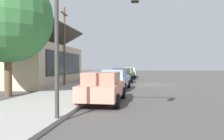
# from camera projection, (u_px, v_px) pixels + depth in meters

# --- Properties ---
(ground_plane) EXTENTS (120.00, 120.00, 0.00)m
(ground_plane) POSITION_uv_depth(u_px,v_px,m) (149.00, 85.00, 22.35)
(ground_plane) COLOR #4C4947
(sidewalk_curb) EXTENTS (60.00, 4.20, 0.16)m
(sidewalk_curb) POSITION_uv_depth(u_px,v_px,m) (94.00, 83.00, 23.08)
(sidewalk_curb) COLOR #A3A099
(sidewalk_curb) RESTS_ON ground
(car_coral) EXTENTS (4.76, 2.05, 1.59)m
(car_coral) POSITION_uv_depth(u_px,v_px,m) (103.00, 87.00, 11.52)
(car_coral) COLOR #EA8C75
(car_coral) RESTS_ON ground
(car_skyblue) EXTENTS (4.60, 2.17, 1.59)m
(car_skyblue) POSITION_uv_depth(u_px,v_px,m) (115.00, 80.00, 17.55)
(car_skyblue) COLOR #8CB7E0
(car_skyblue) RESTS_ON ground
(car_charcoal) EXTENTS (4.43, 2.10, 1.59)m
(car_charcoal) POSITION_uv_depth(u_px,v_px,m) (122.00, 76.00, 23.96)
(car_charcoal) COLOR #2D3035
(car_charcoal) RESTS_ON ground
(car_olive) EXTENTS (4.39, 2.11, 1.59)m
(car_olive) POSITION_uv_depth(u_px,v_px,m) (127.00, 74.00, 30.00)
(car_olive) COLOR olive
(car_olive) RESTS_ON ground
(car_seafoam) EXTENTS (4.97, 2.26, 1.59)m
(car_seafoam) POSITION_uv_depth(u_px,v_px,m) (129.00, 72.00, 35.89)
(car_seafoam) COLOR #9ED1BC
(car_seafoam) RESTS_ON ground
(storefront_building) EXTENTS (12.30, 7.80, 5.97)m
(storefront_building) POSITION_uv_depth(u_px,v_px,m) (30.00, 64.00, 22.69)
(storefront_building) COLOR #CCB293
(storefront_building) RESTS_ON ground
(shade_tree) EXTENTS (5.53, 5.53, 7.61)m
(shade_tree) POSITION_uv_depth(u_px,v_px,m) (8.00, 18.00, 13.75)
(shade_tree) COLOR brown
(shade_tree) RESTS_ON ground
(traffic_light_main) EXTENTS (0.37, 2.79, 5.20)m
(traffic_light_main) POSITION_uv_depth(u_px,v_px,m) (88.00, 18.00, 7.32)
(traffic_light_main) COLOR #383833
(traffic_light_main) RESTS_ON ground
(utility_pole_wooden) EXTENTS (1.80, 0.24, 7.50)m
(utility_pole_wooden) POSITION_uv_depth(u_px,v_px,m) (64.00, 45.00, 21.64)
(utility_pole_wooden) COLOR brown
(utility_pole_wooden) RESTS_ON ground
(fire_hydrant_red) EXTENTS (0.22, 0.22, 0.71)m
(fire_hydrant_red) POSITION_uv_depth(u_px,v_px,m) (108.00, 79.00, 22.91)
(fire_hydrant_red) COLOR red
(fire_hydrant_red) RESTS_ON sidewalk_curb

